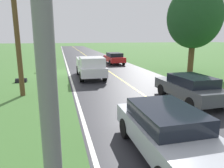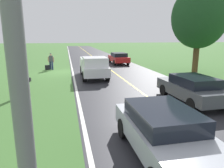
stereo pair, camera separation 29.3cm
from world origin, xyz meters
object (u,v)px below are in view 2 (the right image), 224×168
object	(u,v)px
suitcase_carried	(47,67)
pickup_truck_passing	(94,66)
utility_pole_roadside	(19,26)
sedan_mid_oncoming	(192,88)
hitchhiker_walking	(51,60)
sedan_near_oncoming	(119,58)
sedan_ahead_same_lane	(164,131)
tree_far_side_near	(199,17)

from	to	relation	value
suitcase_carried	pickup_truck_passing	size ratio (longest dim) A/B	0.09
utility_pole_roadside	suitcase_carried	bearing A→B (deg)	-92.81
sedan_mid_oncoming	hitchhiker_walking	bearing A→B (deg)	-58.91
sedan_near_oncoming	sedan_ahead_same_lane	size ratio (longest dim) A/B	1.00
pickup_truck_passing	sedan_near_oncoming	bearing A→B (deg)	-116.35
pickup_truck_passing	sedan_ahead_same_lane	distance (m)	12.23
hitchhiker_walking	sedan_ahead_same_lane	xyz separation A→B (m)	(-4.24, 17.72, -0.23)
tree_far_side_near	sedan_near_oncoming	bearing A→B (deg)	-56.26
tree_far_side_near	utility_pole_roadside	distance (m)	15.37
suitcase_carried	sedan_mid_oncoming	size ratio (longest dim) A/B	0.11
hitchhiker_walking	tree_far_side_near	world-z (taller)	tree_far_side_near
sedan_ahead_same_lane	utility_pole_roadside	bearing A→B (deg)	-56.77
suitcase_carried	sedan_mid_oncoming	xyz separation A→B (m)	(-8.41, 13.17, 0.51)
suitcase_carried	pickup_truck_passing	distance (m)	6.92
sedan_mid_oncoming	sedan_near_oncoming	size ratio (longest dim) A/B	1.00
sedan_near_oncoming	utility_pole_roadside	distance (m)	16.23
suitcase_carried	sedan_mid_oncoming	world-z (taller)	sedan_mid_oncoming
hitchhiker_walking	sedan_ahead_same_lane	distance (m)	18.22
tree_far_side_near	utility_pole_roadside	world-z (taller)	tree_far_side_near
sedan_near_oncoming	tree_far_side_near	bearing A→B (deg)	123.74
pickup_truck_passing	sedan_ahead_same_lane	bearing A→B (deg)	92.00
sedan_near_oncoming	hitchhiker_walking	bearing A→B (deg)	21.58
sedan_mid_oncoming	sedan_near_oncoming	world-z (taller)	same
hitchhiker_walking	sedan_mid_oncoming	world-z (taller)	hitchhiker_walking
sedan_ahead_same_lane	hitchhiker_walking	bearing A→B (deg)	-76.54
pickup_truck_passing	tree_far_side_near	size ratio (longest dim) A/B	0.68
tree_far_side_near	sedan_near_oncoming	distance (m)	10.84
hitchhiker_walking	pickup_truck_passing	bearing A→B (deg)	124.73
tree_far_side_near	sedan_mid_oncoming	distance (m)	10.91
hitchhiker_walking	pickup_truck_passing	world-z (taller)	pickup_truck_passing
sedan_mid_oncoming	utility_pole_roadside	bearing A→B (deg)	-20.80
tree_far_side_near	sedan_near_oncoming	xyz separation A→B (m)	(5.50, -8.24, -4.41)
suitcase_carried	pickup_truck_passing	xyz separation A→B (m)	(-4.23, 5.42, 0.72)
sedan_near_oncoming	pickup_truck_passing	bearing A→B (deg)	63.65
hitchhiker_walking	sedan_mid_oncoming	size ratio (longest dim) A/B	0.39
suitcase_carried	tree_far_side_near	distance (m)	15.68
hitchhiker_walking	pickup_truck_passing	size ratio (longest dim) A/B	0.32
sedan_mid_oncoming	sedan_near_oncoming	xyz separation A→B (m)	(-0.14, -16.47, 0.00)
pickup_truck_passing	sedan_mid_oncoming	size ratio (longest dim) A/B	1.23
sedan_ahead_same_lane	utility_pole_roadside	distance (m)	9.92
hitchhiker_walking	tree_far_side_near	size ratio (longest dim) A/B	0.22
hitchhiker_walking	sedan_mid_oncoming	bearing A→B (deg)	121.09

